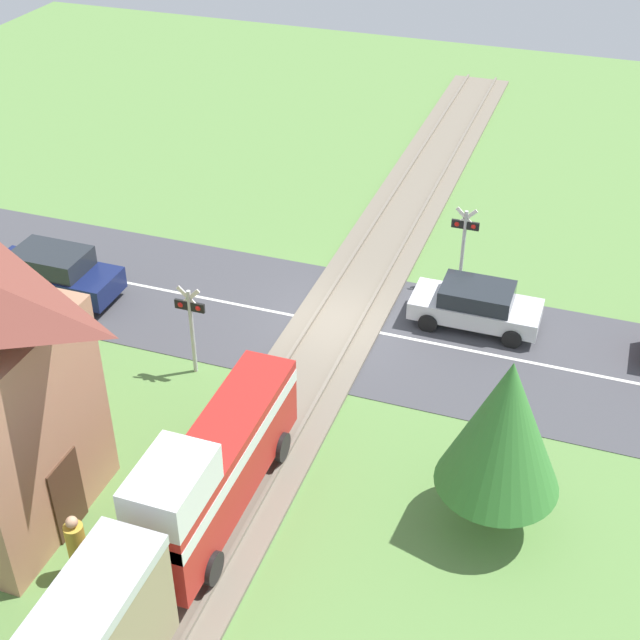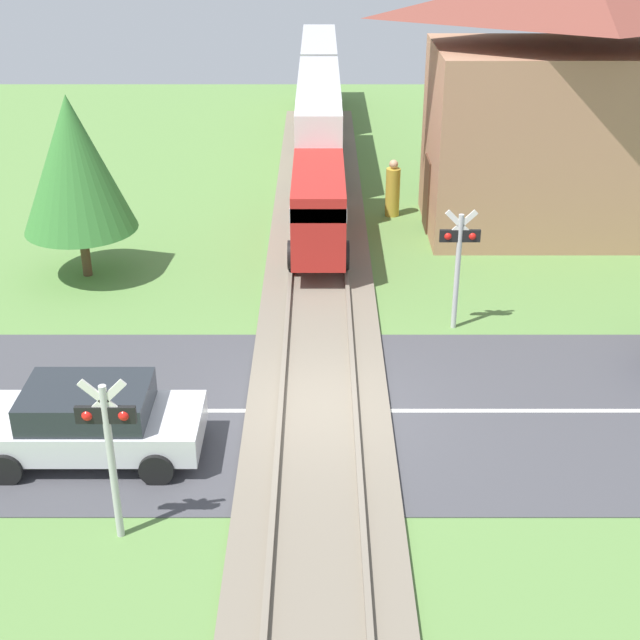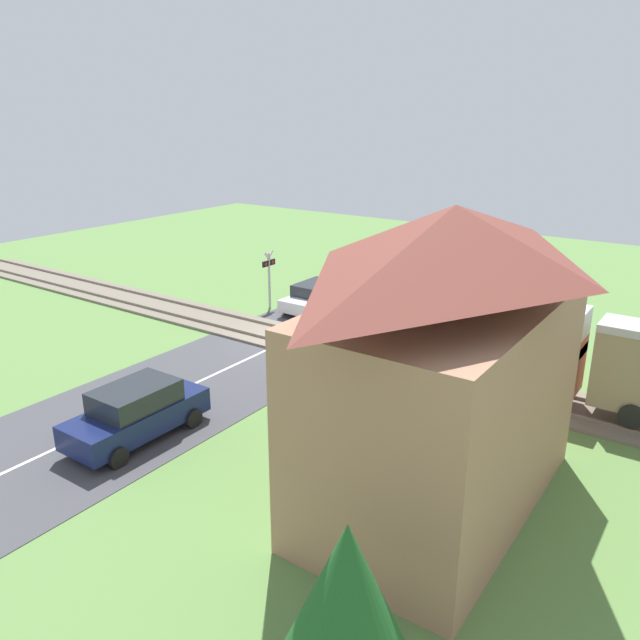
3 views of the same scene
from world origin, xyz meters
name	(u,v)px [view 3 (image 3 of 3)]	position (x,y,z in m)	size (l,w,h in m)	color
ground_plane	(289,340)	(0.00, 0.00, 0.00)	(60.00, 60.00, 0.00)	#5B8442
road_surface	(289,340)	(0.00, 0.00, 0.01)	(48.00, 6.40, 0.02)	#424247
track_bed	(289,338)	(0.00, 0.00, 0.07)	(2.80, 48.00, 0.24)	#756B5B
car_near_crossing	(316,296)	(-4.04, -1.44, 0.74)	(3.97, 1.85, 1.39)	silver
car_far_side	(137,412)	(9.21, 1.44, 0.86)	(4.31, 1.91, 1.68)	#141E4C
car_behind_queue	(387,267)	(-11.13, -1.44, 0.75)	(3.99, 1.78, 1.43)	#A81919
crossing_signal_west_approach	(269,271)	(-3.12, -3.61, 1.85)	(0.90, 0.18, 2.87)	#B7B7B7
crossing_signal_east_approach	(316,336)	(3.12, 3.61, 1.85)	(0.90, 0.18, 2.87)	#B7B7B7
station_building	(445,368)	(7.05, 10.05, 3.58)	(8.40, 4.59, 7.35)	#AD7A5B
pedestrian_by_station	(540,411)	(2.24, 11.14, 0.80)	(0.43, 0.43, 1.74)	gold
tree_by_station	(346,599)	(13.44, 11.44, 2.48)	(2.16, 2.16, 3.79)	brown
tree_roadside_hedge	(496,265)	(-6.03, 6.61, 2.98)	(2.84, 2.84, 4.69)	brown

